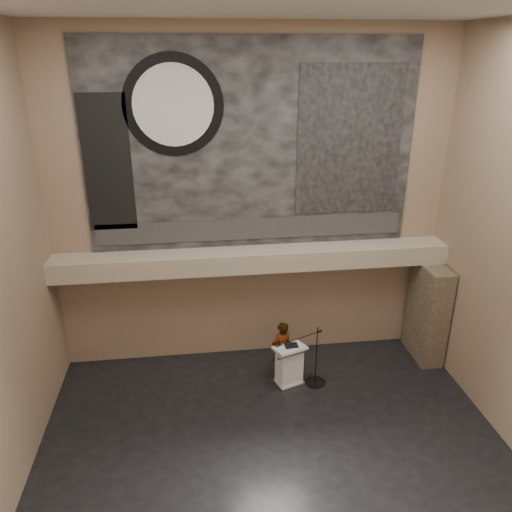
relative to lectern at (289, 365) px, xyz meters
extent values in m
plane|color=black|center=(-0.73, -2.32, -0.55)|extent=(10.00, 10.00, 0.00)
plane|color=silver|center=(-0.73, -2.32, 7.95)|extent=(10.00, 10.00, 0.00)
cube|color=#8A6F57|center=(-0.73, 1.68, 3.70)|extent=(10.00, 0.02, 8.50)
cube|color=#8A6F57|center=(-0.73, -6.32, 3.70)|extent=(10.00, 0.02, 8.50)
cube|color=tan|center=(-0.73, 1.28, 2.40)|extent=(10.00, 0.80, 0.50)
cylinder|color=#B2893D|center=(-2.33, 1.23, 2.12)|extent=(0.04, 0.04, 0.06)
cylinder|color=#B2893D|center=(1.17, 1.23, 2.12)|extent=(0.04, 0.04, 0.06)
cube|color=black|center=(-0.73, 1.65, 5.15)|extent=(8.00, 0.05, 5.00)
cube|color=#2A2A2A|center=(-0.73, 1.61, 3.10)|extent=(7.76, 0.02, 0.55)
cylinder|color=black|center=(-2.53, 1.61, 6.15)|extent=(2.30, 0.02, 2.30)
cylinder|color=silver|center=(-2.53, 1.59, 6.15)|extent=(1.84, 0.02, 1.84)
cube|color=black|center=(1.67, 1.61, 5.25)|extent=(2.60, 0.02, 3.60)
cube|color=black|center=(-4.13, 1.61, 4.85)|extent=(1.10, 0.02, 3.20)
cube|color=#44392A|center=(3.92, 0.83, 0.80)|extent=(0.60, 1.40, 2.70)
cube|color=silver|center=(0.00, 0.00, -0.51)|extent=(0.81, 0.71, 0.08)
cube|color=white|center=(0.00, 0.00, 0.01)|extent=(0.69, 0.58, 0.96)
cube|color=white|center=(0.00, -0.02, 0.52)|extent=(0.89, 0.75, 0.13)
cube|color=black|center=(0.04, 0.02, 0.56)|extent=(0.33, 0.27, 0.04)
cube|color=silver|center=(-0.07, 0.00, 0.55)|extent=(0.29, 0.34, 0.00)
imported|color=silver|center=(-0.14, 0.38, 0.23)|extent=(0.67, 0.55, 1.57)
cylinder|color=black|center=(0.67, -0.05, -0.54)|extent=(0.52, 0.52, 0.02)
cylinder|color=black|center=(0.67, -0.05, 0.26)|extent=(0.03, 0.03, 1.62)
cylinder|color=black|center=(0.14, -0.29, 0.94)|extent=(1.18, 0.55, 0.02)
camera|label=1|loc=(-2.19, -10.30, 7.32)|focal=35.00mm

